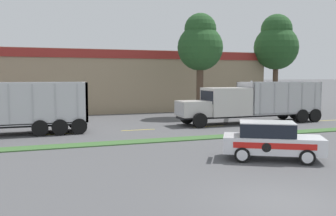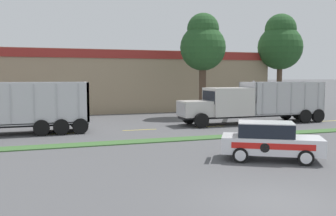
{
  "view_description": "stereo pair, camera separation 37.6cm",
  "coord_description": "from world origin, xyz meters",
  "views": [
    {
      "loc": [
        -6.77,
        -9.08,
        3.76
      ],
      "look_at": [
        0.16,
        10.4,
        1.97
      ],
      "focal_mm": 40.0,
      "sensor_mm": 36.0,
      "label": 1
    },
    {
      "loc": [
        -6.42,
        -9.2,
        3.76
      ],
      "look_at": [
        0.16,
        10.4,
        1.97
      ],
      "focal_mm": 40.0,
      "sensor_mm": 36.0,
      "label": 2
    }
  ],
  "objects": [
    {
      "name": "centre_line_6",
      "position": [
        10.71,
        15.84,
        0.0
      ],
      "size": [
        2.4,
        0.14,
        0.01
      ],
      "primitive_type": "cube",
      "color": "yellow",
      "rests_on": "ground_plane"
    },
    {
      "name": "store_building_backdrop",
      "position": [
        3.3,
        32.93,
        3.15
      ],
      "size": [
        28.3,
        12.1,
        6.3
      ],
      "color": "#9E896B",
      "rests_on": "ground_plane"
    },
    {
      "name": "centre_line_7",
      "position": [
        16.11,
        15.84,
        0.0
      ],
      "size": [
        2.4,
        0.14,
        0.01
      ],
      "primitive_type": "cube",
      "color": "yellow",
      "rests_on": "ground_plane"
    },
    {
      "name": "tree_behind_centre",
      "position": [
        7.32,
        21.9,
        6.59
      ],
      "size": [
        4.1,
        4.1,
        9.34
      ],
      "color": "brown",
      "rests_on": "ground_plane"
    },
    {
      "name": "centre_line_5",
      "position": [
        5.31,
        15.84,
        0.0
      ],
      "size": [
        2.4,
        0.14,
        0.01
      ],
      "primitive_type": "cube",
      "color": "yellow",
      "rests_on": "ground_plane"
    },
    {
      "name": "centre_line_3",
      "position": [
        -5.49,
        15.84,
        0.0
      ],
      "size": [
        2.4,
        0.14,
        0.01
      ],
      "primitive_type": "cube",
      "color": "yellow",
      "rests_on": "ground_plane"
    },
    {
      "name": "centre_line_4",
      "position": [
        -0.09,
        15.84,
        0.0
      ],
      "size": [
        2.4,
        0.14,
        0.01
      ],
      "primitive_type": "cube",
      "color": "yellow",
      "rests_on": "ground_plane"
    },
    {
      "name": "ground_plane",
      "position": [
        0.0,
        0.0,
        0.0
      ],
      "size": [
        600.0,
        600.0,
        0.0
      ],
      "primitive_type": "plane",
      "color": "#515154"
    },
    {
      "name": "grass_verge",
      "position": [
        0.0,
        11.23,
        0.03
      ],
      "size": [
        120.0,
        1.24,
        0.06
      ],
      "primitive_type": "cube",
      "color": "#3D6633",
      "rests_on": "ground_plane"
    },
    {
      "name": "rally_car",
      "position": [
        3.11,
        4.96,
        0.88
      ],
      "size": [
        4.61,
        3.65,
        1.74
      ],
      "color": "white",
      "rests_on": "ground_plane"
    },
    {
      "name": "dump_truck_mid",
      "position": [
        8.27,
        16.56,
        1.54
      ],
      "size": [
        11.99,
        2.76,
        3.39
      ],
      "color": "black",
      "rests_on": "ground_plane"
    },
    {
      "name": "tree_behind_left",
      "position": [
        18.41,
        26.1,
        7.29
      ],
      "size": [
        4.86,
        4.86,
        10.49
      ],
      "color": "brown",
      "rests_on": "ground_plane"
    }
  ]
}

